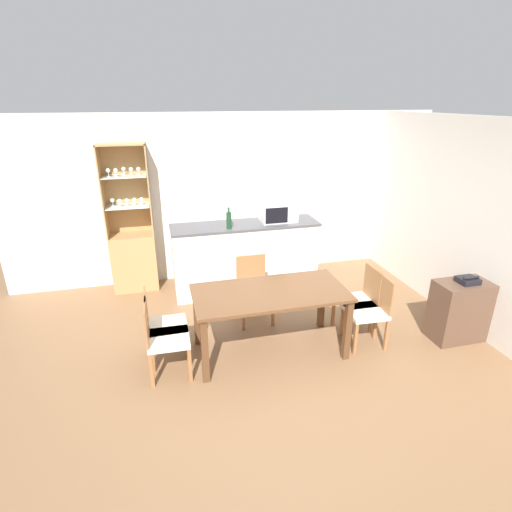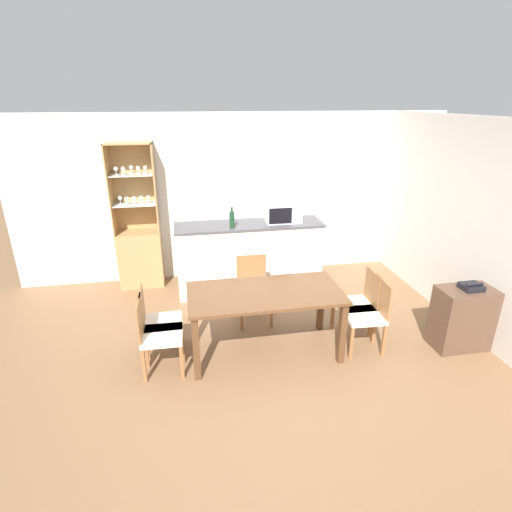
% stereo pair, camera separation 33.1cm
% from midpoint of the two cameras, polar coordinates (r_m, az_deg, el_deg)
% --- Properties ---
extents(ground_plane, '(18.00, 18.00, 0.00)m').
position_cam_midpoint_polar(ground_plane, '(4.54, 4.56, -15.48)').
color(ground_plane, brown).
extents(wall_back, '(6.80, 0.06, 2.55)m').
position_cam_midpoint_polar(wall_back, '(6.36, -1.15, 8.40)').
color(wall_back, silver).
rests_on(wall_back, ground_plane).
extents(wall_right, '(0.06, 4.60, 2.55)m').
position_cam_midpoint_polar(wall_right, '(5.40, 31.63, 2.69)').
color(wall_right, silver).
rests_on(wall_right, ground_plane).
extents(kitchen_counter, '(2.14, 0.57, 1.05)m').
position_cam_midpoint_polar(kitchen_counter, '(5.95, 0.64, -0.17)').
color(kitchen_counter, white).
rests_on(kitchen_counter, ground_plane).
extents(display_cabinet, '(0.65, 0.39, 2.16)m').
position_cam_midpoint_polar(display_cabinet, '(6.29, -14.84, 1.32)').
color(display_cabinet, tan).
rests_on(display_cabinet, ground_plane).
extents(dining_table, '(1.69, 0.83, 0.76)m').
position_cam_midpoint_polar(dining_table, '(4.43, 3.45, -6.35)').
color(dining_table, brown).
rests_on(dining_table, ground_plane).
extents(dining_chair_head_far, '(0.42, 0.42, 0.84)m').
position_cam_midpoint_polar(dining_chair_head_far, '(5.17, 1.46, -4.80)').
color(dining_chair_head_far, beige).
rests_on(dining_chair_head_far, ground_plane).
extents(dining_chair_side_right_near, '(0.44, 0.44, 0.84)m').
position_cam_midpoint_polar(dining_chair_side_right_near, '(4.83, 17.51, -7.99)').
color(dining_chair_side_right_near, beige).
rests_on(dining_chair_side_right_near, ground_plane).
extents(dining_chair_side_right_far, '(0.43, 0.43, 0.84)m').
position_cam_midpoint_polar(dining_chair_side_right_far, '(5.02, 16.23, -6.63)').
color(dining_chair_side_right_far, beige).
rests_on(dining_chair_side_right_far, ground_plane).
extents(dining_chair_side_left_far, '(0.43, 0.43, 0.84)m').
position_cam_midpoint_polar(dining_chair_side_left_far, '(4.55, -11.68, -9.30)').
color(dining_chair_side_left_far, beige).
rests_on(dining_chair_side_left_far, ground_plane).
extents(dining_chair_side_left_near, '(0.43, 0.43, 0.84)m').
position_cam_midpoint_polar(dining_chair_side_left_near, '(4.34, -11.71, -10.97)').
color(dining_chair_side_left_near, beige).
rests_on(dining_chair_side_left_near, ground_plane).
extents(microwave, '(0.51, 0.33, 0.27)m').
position_cam_midpoint_polar(microwave, '(5.86, 5.46, 6.17)').
color(microwave, silver).
rests_on(microwave, kitchen_counter).
extents(wine_bottle, '(0.07, 0.07, 0.30)m').
position_cam_midpoint_polar(wine_bottle, '(5.53, -1.74, 5.21)').
color(wine_bottle, '#193D23').
rests_on(wine_bottle, kitchen_counter).
extents(side_cabinet, '(0.63, 0.37, 0.74)m').
position_cam_midpoint_polar(side_cabinet, '(5.31, 28.98, -7.77)').
color(side_cabinet, brown).
rests_on(side_cabinet, ground_plane).
extents(telephone, '(0.22, 0.19, 0.10)m').
position_cam_midpoint_polar(telephone, '(5.14, 30.08, -3.84)').
color(telephone, black).
rests_on(telephone, side_cabinet).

